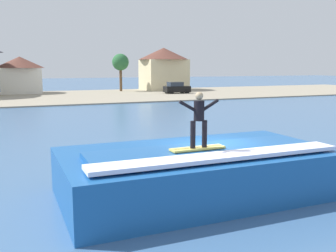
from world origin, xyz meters
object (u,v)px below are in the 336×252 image
object	(u,v)px
wave_crest	(198,171)
car_far_shore	(177,88)
tree_short_bushy	(120,63)
house_gabled_white	(164,67)
surfboard	(198,148)
house_small_cottage	(20,73)
surfer	(199,117)

from	to	relation	value
wave_crest	car_far_shore	xyz separation A→B (m)	(18.01, 42.05, 0.16)
tree_short_bushy	house_gabled_white	bearing A→B (deg)	1.54
surfboard	house_gabled_white	xyz separation A→B (m)	(19.73, 51.24, 2.39)
wave_crest	car_far_shore	distance (m)	45.74
house_small_cottage	house_gabled_white	bearing A→B (deg)	-1.78
wave_crest	surfer	world-z (taller)	surfer
wave_crest	house_gabled_white	distance (m)	54.34
wave_crest	tree_short_bushy	bearing A→B (deg)	76.96
surfer	house_gabled_white	bearing A→B (deg)	68.96
wave_crest	tree_short_bushy	size ratio (longest dim) A/B	1.41
surfboard	car_far_shore	xyz separation A→B (m)	(18.34, 42.64, -0.76)
wave_crest	car_far_shore	bearing A→B (deg)	66.81
house_gabled_white	tree_short_bushy	size ratio (longest dim) A/B	1.39
wave_crest	surfer	size ratio (longest dim) A/B	5.15
car_far_shore	house_small_cottage	xyz separation A→B (m)	(-21.74, 9.32, 2.22)
wave_crest	surfboard	distance (m)	1.14
surfboard	surfer	world-z (taller)	surfer
wave_crest	tree_short_bushy	xyz separation A→B (m)	(11.68, 50.44, 3.99)
surfboard	tree_short_bushy	xyz separation A→B (m)	(12.01, 51.03, 3.08)
house_gabled_white	house_small_cottage	size ratio (longest dim) A/B	1.21
surfer	house_gabled_white	distance (m)	54.97
tree_short_bushy	house_small_cottage	bearing A→B (deg)	176.56
surfboard	tree_short_bushy	size ratio (longest dim) A/B	0.28
surfboard	car_far_shore	bearing A→B (deg)	66.72
house_small_cottage	surfboard	bearing A→B (deg)	-86.26
car_far_shore	house_small_cottage	bearing A→B (deg)	156.79
surfboard	surfer	distance (m)	0.99
car_far_shore	surfer	bearing A→B (deg)	-113.25
house_gabled_white	tree_short_bushy	xyz separation A→B (m)	(-7.72, -0.21, 0.69)
surfboard	house_small_cottage	xyz separation A→B (m)	(-3.40, 51.96, 1.46)
surfer	surfboard	bearing A→B (deg)	92.97
wave_crest	house_gabled_white	size ratio (longest dim) A/B	1.01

